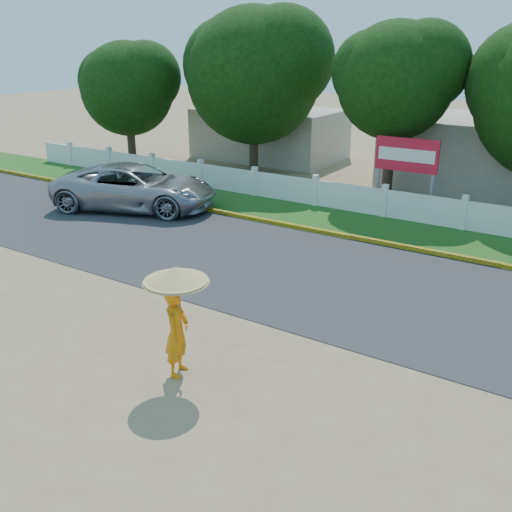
{
  "coord_description": "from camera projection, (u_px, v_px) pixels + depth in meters",
  "views": [
    {
      "loc": [
        7.4,
        -9.49,
        6.49
      ],
      "look_at": [
        0.0,
        2.0,
        1.3
      ],
      "focal_mm": 40.0,
      "sensor_mm": 36.0,
      "label": 1
    }
  ],
  "objects": [
    {
      "name": "billboard",
      "position": [
        406.0,
        159.0,
        22.23
      ],
      "size": [
        2.5,
        0.13,
        2.95
      ],
      "color": "gray",
      "rests_on": "ground"
    },
    {
      "name": "fence",
      "position": [
        384.0,
        203.0,
        22.11
      ],
      "size": [
        40.0,
        0.1,
        1.1
      ],
      "primitive_type": "cube",
      "color": "silver",
      "rests_on": "ground"
    },
    {
      "name": "building_near",
      "position": [
        505.0,
        156.0,
        25.56
      ],
      "size": [
        10.0,
        6.0,
        3.2
      ],
      "primitive_type": "cube",
      "color": "#B7AD99",
      "rests_on": "ground"
    },
    {
      "name": "ground",
      "position": [
        210.0,
        332.0,
        13.5
      ],
      "size": [
        120.0,
        120.0,
        0.0
      ],
      "primitive_type": "plane",
      "color": "#9E8460",
      "rests_on": "ground"
    },
    {
      "name": "tree_row",
      "position": [
        509.0,
        86.0,
        21.5
      ],
      "size": [
        40.19,
        7.53,
        9.06
      ],
      "color": "#473828",
      "rests_on": "ground"
    },
    {
      "name": "building_far",
      "position": [
        270.0,
        134.0,
        33.0
      ],
      "size": [
        8.0,
        5.0,
        2.8
      ],
      "primitive_type": "cube",
      "color": "#B7AD99",
      "rests_on": "ground"
    },
    {
      "name": "road",
      "position": [
        301.0,
        271.0,
        17.04
      ],
      "size": [
        60.0,
        7.0,
        0.02
      ],
      "primitive_type": "cube",
      "color": "#38383A",
      "rests_on": "ground"
    },
    {
      "name": "vehicle",
      "position": [
        135.0,
        187.0,
        23.1
      ],
      "size": [
        7.16,
        5.09,
        1.81
      ],
      "primitive_type": "imported",
      "rotation": [
        0.0,
        0.0,
        1.93
      ],
      "color": "#96989E",
      "rests_on": "ground"
    },
    {
      "name": "curb",
      "position": [
        350.0,
        237.0,
        19.8
      ],
      "size": [
        40.0,
        0.18,
        0.16
      ],
      "primitive_type": "cube",
      "color": "yellow",
      "rests_on": "ground"
    },
    {
      "name": "grass_verge",
      "position": [
        369.0,
        226.0,
        21.16
      ],
      "size": [
        60.0,
        3.5,
        0.03
      ],
      "primitive_type": "cube",
      "color": "#2D601E",
      "rests_on": "ground"
    },
    {
      "name": "monk_with_parasol",
      "position": [
        176.0,
        306.0,
        11.3
      ],
      "size": [
        1.31,
        1.31,
        2.39
      ],
      "color": "orange",
      "rests_on": "ground"
    }
  ]
}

